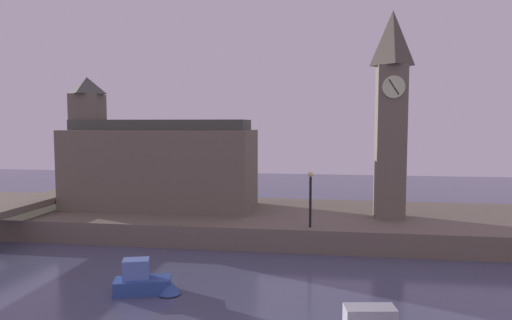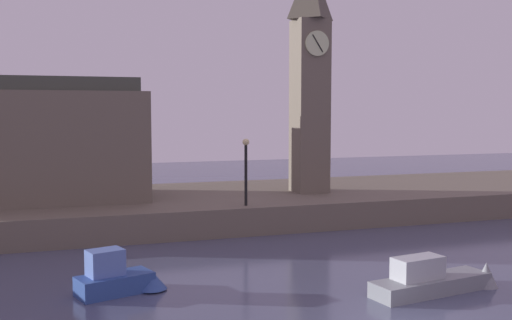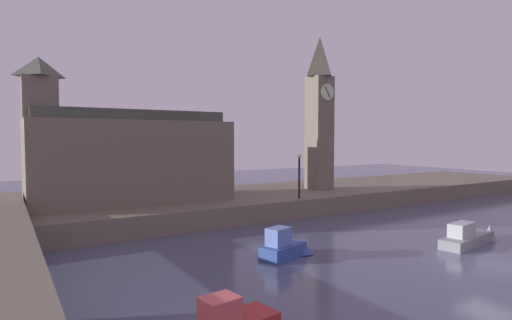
{
  "view_description": "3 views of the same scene",
  "coord_description": "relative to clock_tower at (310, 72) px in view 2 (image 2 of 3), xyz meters",
  "views": [
    {
      "loc": [
        0.48,
        -14.11,
        8.1
      ],
      "look_at": [
        -4.3,
        17.68,
        5.56
      ],
      "focal_mm": 32.17,
      "sensor_mm": 36.0,
      "label": 1
    },
    {
      "loc": [
        -9.98,
        -15.44,
        6.59
      ],
      "look_at": [
        0.89,
        17.09,
        3.75
      ],
      "focal_mm": 42.25,
      "sensor_mm": 36.0,
      "label": 2
    },
    {
      "loc": [
        -20.65,
        -11.46,
        6.3
      ],
      "look_at": [
        -3.98,
        15.73,
        4.65
      ],
      "focal_mm": 29.15,
      "sensor_mm": 36.0,
      "label": 3
    }
  ],
  "objects": [
    {
      "name": "far_embankment",
      "position": [
        -5.01,
        1.08,
        -8.21
      ],
      "size": [
        70.0,
        12.0,
        1.5
      ],
      "primitive_type": "cube",
      "color": "#6B6051",
      "rests_on": "ground"
    },
    {
      "name": "clock_tower",
      "position": [
        0.0,
        0.0,
        0.0
      ],
      "size": [
        2.17,
        2.23,
        14.36
      ],
      "color": "#6B6051",
      "rests_on": "far_embankment"
    },
    {
      "name": "parliament_hall",
      "position": [
        -17.74,
        1.47,
        -4.01
      ],
      "size": [
        14.56,
        6.08,
        10.32
      ],
      "color": "#6B6051",
      "rests_on": "far_embankment"
    },
    {
      "name": "streetlamp",
      "position": [
        -5.39,
        -3.95,
        -5.2
      ],
      "size": [
        0.36,
        0.36,
        3.58
      ],
      "color": "black",
      "rests_on": "far_embankment"
    },
    {
      "name": "boat_cruiser_grey",
      "position": [
        -1.75,
        -16.17,
        -8.53
      ],
      "size": [
        5.51,
        2.01,
        1.65
      ],
      "color": "gray",
      "rests_on": "ground"
    },
    {
      "name": "boat_tour_blue",
      "position": [
        -12.9,
        -12.65,
        -8.41
      ],
      "size": [
        3.47,
        1.97,
        1.64
      ],
      "color": "#2D4C93",
      "rests_on": "ground"
    }
  ]
}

